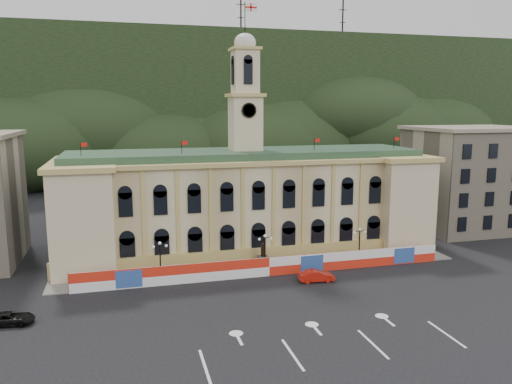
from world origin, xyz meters
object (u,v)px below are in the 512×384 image
object	(u,v)px
red_sedan	(316,276)
statue	(263,261)
black_suv	(10,319)
lamp_center	(265,249)

from	to	relation	value
red_sedan	statue	bearing A→B (deg)	43.32
red_sedan	black_suv	size ratio (longest dim) A/B	0.94
red_sedan	black_suv	world-z (taller)	red_sedan
statue	black_suv	xyz separation A→B (m)	(-30.00, -10.54, -0.52)
red_sedan	lamp_center	bearing A→B (deg)	47.92
red_sedan	black_suv	distance (m)	35.44
statue	red_sedan	xyz separation A→B (m)	(5.23, -6.66, -0.43)
statue	black_suv	world-z (taller)	statue
lamp_center	black_suv	size ratio (longest dim) A/B	1.03
statue	black_suv	bearing A→B (deg)	-160.63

